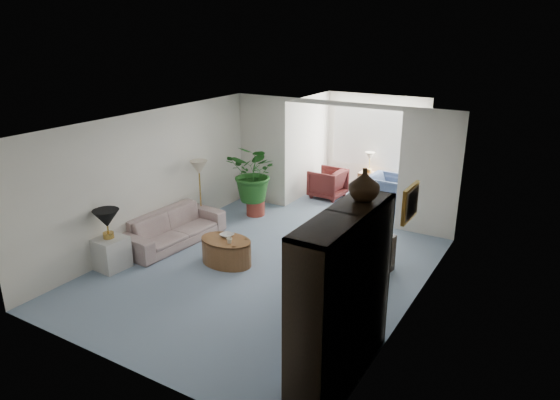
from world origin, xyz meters
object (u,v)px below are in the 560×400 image
Objects in this scene: end_table at (111,253)px; sunroom_table at (368,183)px; coffee_cup at (229,241)px; coffee_table at (226,251)px; table_lamp at (107,219)px; framed_picture at (411,203)px; floor_lamp at (199,167)px; wingback_chair at (331,246)px; sofa at (173,228)px; entertainment_cabinet at (342,298)px; cabinet_urn at (364,184)px; ottoman at (312,365)px; coffee_bowl at (227,235)px; plant_pot at (256,208)px; sunroom_chair_blue at (388,192)px; side_table_dark at (376,252)px; sunroom_chair_maroon at (328,183)px.

end_table is 6.49m from sunroom_table.
end_table reaches higher than coffee_cup.
coffee_table is 4.97m from sunroom_table.
framed_picture is at bearing 13.14° from table_lamp.
wingback_chair is at bearing -6.75° from floor_lamp.
floor_lamp is 3.65× the size of coffee_cup.
entertainment_cabinet reaches higher than sofa.
cabinet_urn is at bearing -101.07° from framed_picture.
coffee_cup reaches higher than ottoman.
sofa is at bearing 175.89° from coffee_bowl.
cabinet_urn reaches higher than table_lamp.
coffee_bowl is at bearing 148.56° from entertainment_cabinet.
cabinet_urn is 0.93× the size of plant_pot.
cabinet_urn is 0.44× the size of sunroom_chair_blue.
sunroom_chair_maroon reaches higher than side_table_dark.
framed_picture is 2.49m from ottoman.
framed_picture is at bearing -88.74° from sofa.
plant_pot is (0.62, 1.10, -1.09)m from floor_lamp.
sunroom_chair_blue is 1.50m from sunroom_chair_maroon.
ottoman is at bearing -73.80° from sunroom_table.
coffee_table is at bearing 163.64° from sunroom_chair_blue.
framed_picture is at bearing 82.18° from entertainment_cabinet.
sunroom_chair_maroon is (1.44, 3.00, -0.90)m from floor_lamp.
plant_pot is (-3.58, 4.24, -0.04)m from ottoman.
coffee_cup is 0.05× the size of entertainment_cabinet.
coffee_bowl is 0.27× the size of wingback_chair.
coffee_table is at bearing -68.69° from plant_pot.
sofa is 4.88m from sunroom_chair_blue.
floor_lamp is 5.35m from ottoman.
coffee_cup is (-3.01, -0.05, -1.20)m from framed_picture.
coffee_cup is at bearing -96.16° from sunroom_table.
table_lamp reaches higher than ottoman.
sofa is 1.49m from table_lamp.
floor_lamp is 3.45m from sunroom_chair_maroon.
coffee_table is 0.33m from coffee_cup.
coffee_cup and sunroom_table have the same top height.
sunroom_chair_maroon is (-2.38, 3.07, 0.04)m from side_table_dark.
wingback_chair is (3.12, -0.37, -0.87)m from floor_lamp.
ottoman is (0.37, -3.07, -0.12)m from side_table_dark.
entertainment_cabinet is (0.61, -2.82, 0.71)m from side_table_dark.
sofa is 3.87× the size of sunroom_table.
wingback_chair is (-1.54, 0.84, -1.32)m from framed_picture.
framed_picture is 1.34× the size of cabinet_urn.
coffee_cup is 0.12× the size of wingback_chair.
end_table is 3.76m from wingback_chair.
floor_lamp is 3.94m from side_table_dark.
table_lamp is at bearing 20.73° from wingback_chair.
side_table_dark is at bearing 29.94° from table_lamp.
sunroom_chair_maroon reaches higher than coffee_table.
coffee_bowl is (1.54, 1.25, -0.43)m from table_lamp.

